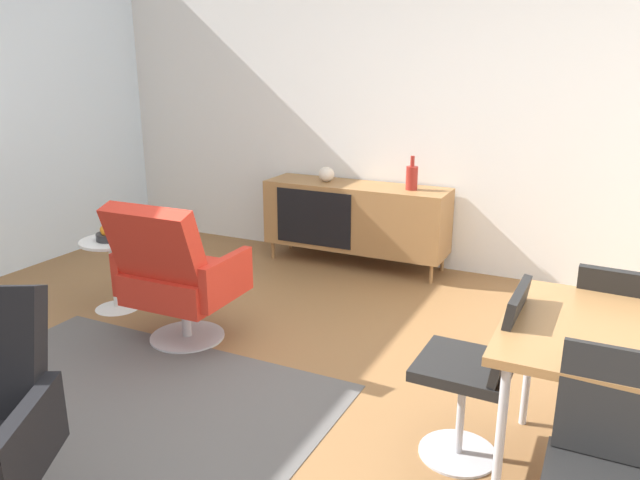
% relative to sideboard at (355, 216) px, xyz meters
% --- Properties ---
extents(ground_plane, '(8.32, 8.32, 0.00)m').
position_rel_sideboard_xyz_m(ground_plane, '(0.60, -2.30, -0.44)').
color(ground_plane, olive).
extents(wall_back, '(6.80, 0.12, 2.80)m').
position_rel_sideboard_xyz_m(wall_back, '(0.60, 0.30, 0.96)').
color(wall_back, silver).
rests_on(wall_back, ground_plane).
extents(sideboard, '(1.60, 0.45, 0.72)m').
position_rel_sideboard_xyz_m(sideboard, '(0.00, 0.00, 0.00)').
color(sideboard, olive).
rests_on(sideboard, ground_plane).
extents(vase_cobalt, '(0.14, 0.14, 0.13)m').
position_rel_sideboard_xyz_m(vase_cobalt, '(-0.28, 0.00, 0.34)').
color(vase_cobalt, beige).
rests_on(vase_cobalt, sideboard).
extents(vase_sculptural_dark, '(0.10, 0.10, 0.28)m').
position_rel_sideboard_xyz_m(vase_sculptural_dark, '(0.49, 0.00, 0.38)').
color(vase_sculptural_dark, maroon).
rests_on(vase_sculptural_dark, sideboard).
extents(dining_chair_front_left, '(0.40, 0.43, 0.86)m').
position_rel_sideboard_xyz_m(dining_chair_front_left, '(2.09, -2.85, 0.03)').
color(dining_chair_front_left, black).
rests_on(dining_chair_front_left, ground_plane).
extents(dining_chair_back_left, '(0.42, 0.45, 0.86)m').
position_rel_sideboard_xyz_m(dining_chair_back_left, '(2.08, -1.73, 0.03)').
color(dining_chair_back_left, black).
rests_on(dining_chair_back_left, ground_plane).
extents(dining_chair_near_window, '(0.43, 0.41, 0.86)m').
position_rel_sideboard_xyz_m(dining_chair_near_window, '(1.55, -2.29, 0.03)').
color(dining_chair_near_window, black).
rests_on(dining_chair_near_window, ground_plane).
extents(lounge_chair_red, '(0.73, 0.67, 0.95)m').
position_rel_sideboard_xyz_m(lounge_chair_red, '(-0.40, -1.92, 0.03)').
color(lounge_chair_red, red).
rests_on(lounge_chair_red, ground_plane).
extents(side_table_round, '(0.44, 0.44, 0.52)m').
position_rel_sideboard_xyz_m(side_table_round, '(-1.17, -1.67, -0.12)').
color(side_table_round, white).
rests_on(side_table_round, ground_plane).
extents(fruit_bowl, '(0.20, 0.20, 0.11)m').
position_rel_sideboard_xyz_m(fruit_bowl, '(-1.17, -1.67, 0.12)').
color(fruit_bowl, '#262628').
rests_on(fruit_bowl, side_table_round).
extents(area_rug, '(2.20, 1.70, 0.01)m').
position_rel_sideboard_xyz_m(area_rug, '(-0.22, -2.77, -0.44)').
color(area_rug, '#595654').
rests_on(area_rug, ground_plane).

